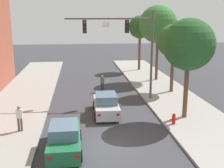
{
  "coord_description": "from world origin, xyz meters",
  "views": [
    {
      "loc": [
        -1.59,
        -14.63,
        7.18
      ],
      "look_at": [
        0.97,
        6.61,
        2.0
      ],
      "focal_mm": 45.34,
      "sensor_mm": 36.0,
      "label": 1
    }
  ],
  "objects": [
    {
      "name": "sidewalk_right",
      "position": [
        6.5,
        0.0,
        0.07
      ],
      "size": [
        5.0,
        60.0,
        0.15
      ],
      "primitive_type": "cube",
      "color": "#99968E",
      "rests_on": "ground"
    },
    {
      "name": "street_tree_nearest",
      "position": [
        5.83,
        3.7,
        5.27
      ],
      "size": [
        3.53,
        3.53,
        6.91
      ],
      "color": "brown",
      "rests_on": "sidewalk_right"
    },
    {
      "name": "pedestrian_sidewalk_left_walker",
      "position": [
        -5.31,
        2.48,
        1.06
      ],
      "size": [
        0.36,
        0.22,
        1.64
      ],
      "color": "brown",
      "rests_on": "sidewalk_left"
    },
    {
      "name": "car_lead_silver",
      "position": [
        0.37,
        5.33,
        0.72
      ],
      "size": [
        1.89,
        4.27,
        1.6
      ],
      "color": "#B7B7BC",
      "rests_on": "ground"
    },
    {
      "name": "car_following_green",
      "position": [
        -2.45,
        -0.3,
        0.72
      ],
      "size": [
        1.87,
        4.26,
        1.6
      ],
      "color": "#1E663D",
      "rests_on": "ground"
    },
    {
      "name": "traffic_signal_mast",
      "position": [
        2.51,
        8.6,
        5.38
      ],
      "size": [
        7.3,
        0.38,
        7.5
      ],
      "color": "#514C47",
      "rests_on": "sidewalk_right"
    },
    {
      "name": "fire_hydrant",
      "position": [
        4.61,
        2.46,
        0.51
      ],
      "size": [
        0.48,
        0.24,
        0.72
      ],
      "color": "red",
      "rests_on": "sidewalk_right"
    },
    {
      "name": "street_tree_second",
      "position": [
        7.16,
        10.62,
        4.89
      ],
      "size": [
        3.1,
        3.1,
        6.33
      ],
      "color": "brown",
      "rests_on": "sidewalk_right"
    },
    {
      "name": "street_tree_farthest",
      "position": [
        6.48,
        22.01,
        5.71
      ],
      "size": [
        2.95,
        2.95,
        7.09
      ],
      "color": "brown",
      "rests_on": "sidewalk_right"
    },
    {
      "name": "street_tree_third",
      "position": [
        7.12,
        15.82,
        6.26
      ],
      "size": [
        4.12,
        4.12,
        8.19
      ],
      "color": "brown",
      "rests_on": "sidewalk_right"
    },
    {
      "name": "pedestrian_crossing_road",
      "position": [
        0.65,
        11.78,
        0.91
      ],
      "size": [
        0.36,
        0.22,
        1.64
      ],
      "color": "#232847",
      "rests_on": "ground"
    },
    {
      "name": "ground_plane",
      "position": [
        0.0,
        0.0,
        0.0
      ],
      "size": [
        120.0,
        120.0,
        0.0
      ],
      "primitive_type": "plane",
      "color": "#38383D"
    }
  ]
}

